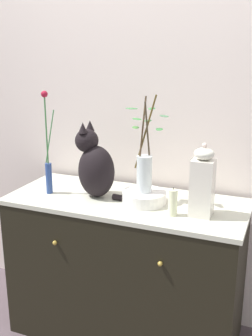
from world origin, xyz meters
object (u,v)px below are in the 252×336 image
(bowl_porcelain, at_px, (144,197))
(vase_glass_clear, at_px, (145,168))
(sideboard, at_px, (126,268))
(vase_slim_green, at_px, (48,162))
(candle_pillar, at_px, (173,203))
(cat_sitting, at_px, (95,166))
(jar_lidded_porcelain, at_px, (203,183))

(bowl_porcelain, height_order, vase_glass_clear, vase_glass_clear)
(bowl_porcelain, relative_size, vase_glass_clear, 0.46)
(sideboard, relative_size, vase_glass_clear, 2.56)
(sideboard, bearing_deg, vase_slim_green, -171.51)
(vase_slim_green, distance_m, candle_pillar, 0.75)
(candle_pillar, bearing_deg, sideboard, 158.44)
(bowl_porcelain, distance_m, candle_pillar, 0.22)
(cat_sitting, relative_size, vase_slim_green, 0.75)
(vase_slim_green, bearing_deg, jar_lidded_porcelain, 0.36)
(cat_sitting, bearing_deg, sideboard, 3.63)
(vase_glass_clear, distance_m, candle_pillar, 0.25)
(bowl_porcelain, height_order, jar_lidded_porcelain, jar_lidded_porcelain)
(candle_pillar, bearing_deg, vase_slim_green, 176.07)
(sideboard, distance_m, vase_slim_green, 0.76)
(jar_lidded_porcelain, bearing_deg, vase_slim_green, -179.64)
(vase_slim_green, relative_size, jar_lidded_porcelain, 1.58)
(cat_sitting, distance_m, candle_pillar, 0.50)
(vase_glass_clear, bearing_deg, jar_lidded_porcelain, -9.00)
(sideboard, distance_m, candle_pillar, 0.58)
(vase_slim_green, height_order, vase_glass_clear, vase_slim_green)
(bowl_porcelain, xyz_separation_m, candle_pillar, (0.19, -0.10, 0.03))
(sideboard, relative_size, jar_lidded_porcelain, 3.57)
(vase_slim_green, xyz_separation_m, jar_lidded_porcelain, (0.87, 0.01, -0.02))
(sideboard, height_order, jar_lidded_porcelain, jar_lidded_porcelain)
(candle_pillar, bearing_deg, cat_sitting, 167.44)
(vase_glass_clear, xyz_separation_m, candle_pillar, (0.19, -0.11, -0.13))
(bowl_porcelain, bearing_deg, cat_sitting, 179.64)
(vase_slim_green, height_order, candle_pillar, vase_slim_green)
(jar_lidded_porcelain, bearing_deg, bowl_porcelain, 171.44)
(bowl_porcelain, bearing_deg, vase_slim_green, -174.51)
(vase_glass_clear, relative_size, candle_pillar, 3.53)
(jar_lidded_porcelain, distance_m, candle_pillar, 0.17)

